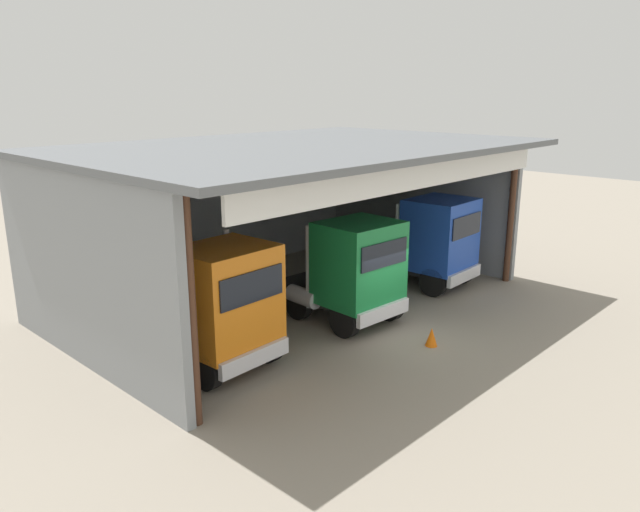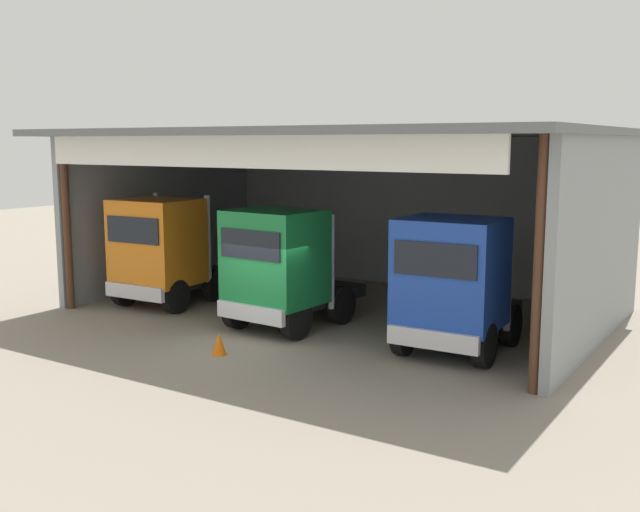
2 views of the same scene
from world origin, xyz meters
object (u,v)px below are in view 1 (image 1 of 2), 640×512
truck_orange_center_left_bay (219,305)px  oil_drum (266,254)px  truck_green_right_bay (351,271)px  traffic_cone (432,337)px  truck_blue_left_bay (433,241)px  tool_cart (269,260)px

truck_orange_center_left_bay → oil_drum: truck_orange_center_left_bay is taller
truck_green_right_bay → traffic_cone: truck_green_right_bay is taller
truck_green_right_bay → truck_blue_left_bay: truck_blue_left_bay is taller
truck_green_right_bay → truck_blue_left_bay: 5.02m
truck_orange_center_left_bay → oil_drum: size_ratio=4.64×
truck_green_right_bay → tool_cart: size_ratio=4.51×
truck_blue_left_bay → traffic_cone: bearing=31.4°
truck_orange_center_left_bay → truck_blue_left_bay: (9.94, -0.11, -0.02)m
truck_orange_center_left_bay → truck_blue_left_bay: truck_orange_center_left_bay is taller
tool_cart → truck_orange_center_left_bay: bearing=-139.9°
tool_cart → truck_blue_left_bay: bearing=-63.3°
tool_cart → truck_green_right_bay: bearing=-107.9°
truck_orange_center_left_bay → tool_cart: size_ratio=4.23×
truck_blue_left_bay → tool_cart: (-3.00, 5.96, -1.27)m
truck_green_right_bay → oil_drum: (2.62, 7.06, -1.29)m
tool_cart → traffic_cone: size_ratio=1.79×
traffic_cone → tool_cart: bearing=78.9°
truck_blue_left_bay → tool_cart: size_ratio=4.52×
truck_green_right_bay → traffic_cone: bearing=97.2°
truck_orange_center_left_bay → oil_drum: bearing=-140.9°
oil_drum → tool_cart: bearing=-125.9°
truck_green_right_bay → oil_drum: bearing=-107.3°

